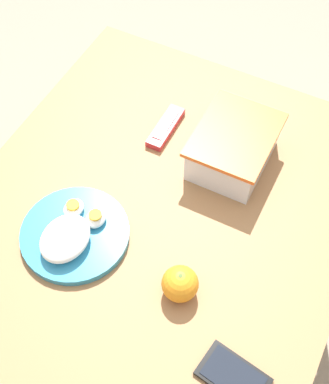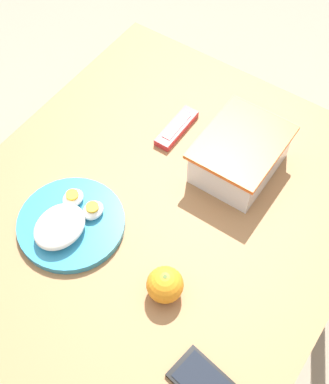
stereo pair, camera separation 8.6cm
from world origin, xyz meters
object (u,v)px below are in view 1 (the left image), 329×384
Objects in this scene: orange_fruit at (180,284)px; candy_bar at (166,127)px; rice_plate at (73,234)px; food_container at (233,149)px; cell_phone at (233,377)px.

candy_bar is at bearing -149.44° from orange_fruit.
candy_bar is (-0.36, 0.04, -0.01)m from rice_plate.
rice_plate reaches higher than candy_bar.
rice_plate is at bearing -32.36° from food_container.
rice_plate is 1.67× the size of candy_bar.
rice_plate is 1.70× the size of cell_phone.
food_container reaches higher than cell_phone.
food_container reaches higher than orange_fruit.
cell_phone is at bearing 74.53° from rice_plate.
candy_bar is 0.60m from cell_phone.
orange_fruit reaches higher than cell_phone.
orange_fruit is 0.53× the size of candy_bar.
candy_bar reaches higher than cell_phone.
food_container is 0.92× the size of rice_plate.
cell_phone is at bearing 23.16° from food_container.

